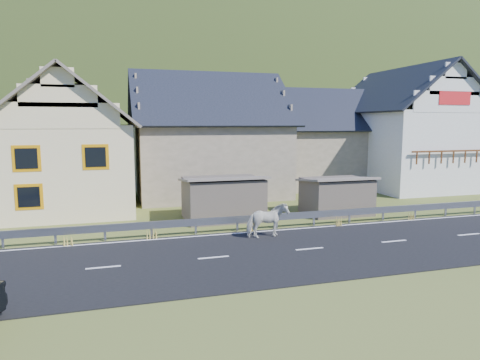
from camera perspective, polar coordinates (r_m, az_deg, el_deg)
name	(u,v)px	position (r m, az deg, el deg)	size (l,w,h in m)	color
ground	(309,250)	(17.82, 9.25, -9.17)	(160.00, 160.00, 0.00)	#44501C
road	(309,249)	(17.82, 9.25, -9.11)	(60.00, 7.00, 0.04)	black
lane_markings	(309,249)	(17.81, 9.25, -9.04)	(60.00, 6.60, 0.01)	silver
guardrail	(277,217)	(20.95, 4.92, -4.97)	(28.10, 0.09, 0.75)	#93969B
shed_left	(223,199)	(22.89, -2.31, -2.50)	(4.30, 3.30, 2.40)	brown
shed_right	(336,196)	(24.82, 12.71, -2.12)	(3.80, 2.90, 2.20)	brown
house_cream	(70,136)	(27.49, -21.77, 5.49)	(7.80, 9.80, 8.30)	beige
house_stone_a	(207,130)	(31.04, -4.38, 6.70)	(10.80, 9.80, 8.90)	gray
house_stone_b	(320,134)	(36.31, 10.66, 6.09)	(9.80, 8.80, 8.10)	gray
house_white	(406,124)	(36.96, 21.22, 7.02)	(8.80, 10.80, 9.70)	white
mountain	(145,179)	(197.36, -12.60, 0.12)	(440.00, 280.00, 260.00)	#233513
horse	(267,220)	(19.14, 3.66, -5.41)	(1.83, 0.83, 1.54)	beige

